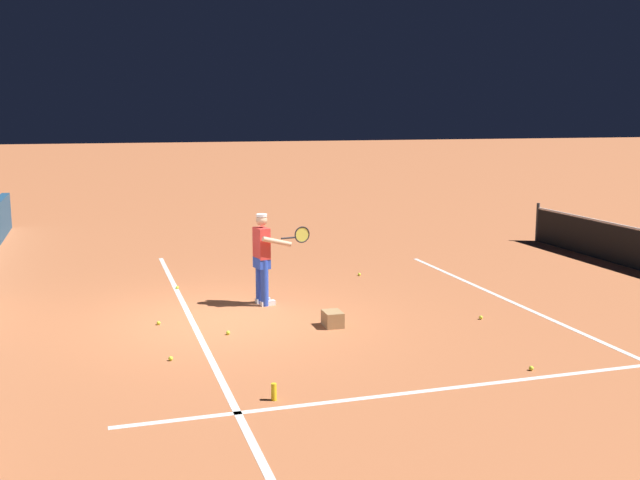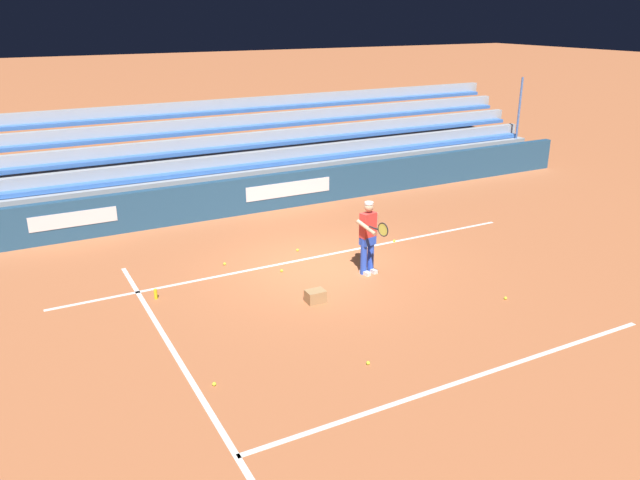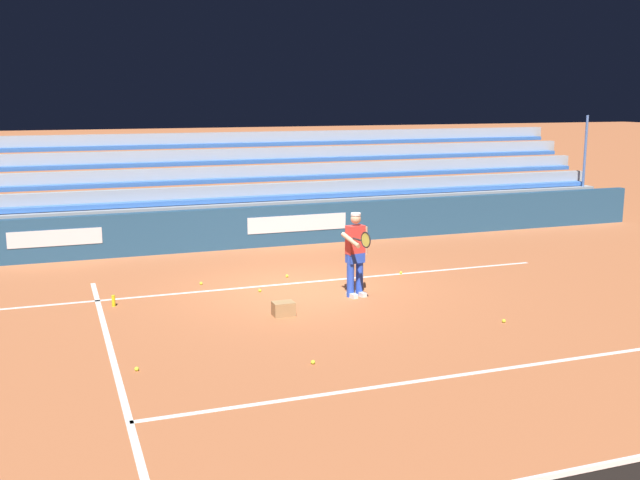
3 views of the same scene
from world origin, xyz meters
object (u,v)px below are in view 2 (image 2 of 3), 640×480
tennis_ball_toward_net (282,271)px  water_bottle (156,294)px  ball_box_cardboard (315,296)px  tennis_ball_near_player (394,241)px  tennis_ball_far_right (297,250)px  tennis_ball_far_left (225,264)px  tennis_ball_on_baseline (368,363)px  tennis_ball_stray_back (506,298)px  tennis_ball_midcourt (214,384)px  tennis_player (368,237)px

tennis_ball_toward_net → water_bottle: bearing=1.1°
ball_box_cardboard → tennis_ball_toward_net: size_ratio=6.06×
tennis_ball_near_player → tennis_ball_far_right: size_ratio=1.00×
water_bottle → tennis_ball_near_player: bearing=-175.6°
tennis_ball_far_left → tennis_ball_far_right: same height
water_bottle → tennis_ball_on_baseline: bearing=120.7°
tennis_ball_stray_back → tennis_ball_near_player: same height
tennis_ball_on_baseline → tennis_ball_stray_back: same height
tennis_ball_toward_net → tennis_ball_far_left: 1.45m
tennis_ball_toward_net → tennis_ball_far_right: (-0.91, -1.03, 0.00)m
tennis_ball_on_baseline → tennis_ball_toward_net: 4.40m
tennis_ball_on_baseline → tennis_ball_far_left: size_ratio=1.00×
tennis_ball_far_left → water_bottle: 2.20m
tennis_ball_midcourt → tennis_ball_far_left: bearing=-111.7°
tennis_ball_on_baseline → tennis_ball_stray_back: 4.02m
tennis_ball_toward_net → water_bottle: (2.95, 0.06, 0.08)m
tennis_player → tennis_ball_far_left: bearing=-36.0°
tennis_player → tennis_ball_on_baseline: size_ratio=25.98×
tennis_ball_near_player → tennis_ball_midcourt: bearing=33.2°
tennis_ball_far_left → water_bottle: size_ratio=0.30×
tennis_ball_stray_back → tennis_ball_near_player: size_ratio=1.00×
tennis_ball_on_baseline → tennis_ball_far_right: bearing=-103.4°
tennis_ball_near_player → ball_box_cardboard: bearing=32.3°
tennis_ball_far_left → water_bottle: (1.92, 1.08, 0.08)m
tennis_ball_toward_net → tennis_ball_on_baseline: bearing=85.1°
tennis_ball_near_player → tennis_ball_far_right: bearing=-13.2°
tennis_ball_near_player → tennis_ball_far_right: 2.61m
tennis_ball_far_right → water_bottle: bearing=15.7°
tennis_player → tennis_ball_on_baseline: 4.09m
tennis_ball_toward_net → tennis_ball_far_left: same height
tennis_ball_toward_net → tennis_ball_far_right: size_ratio=1.00×
tennis_ball_on_baseline → water_bottle: water_bottle is taller
ball_box_cardboard → tennis_ball_stray_back: size_ratio=6.06×
ball_box_cardboard → tennis_ball_midcourt: ball_box_cardboard is taller
tennis_ball_on_baseline → tennis_ball_stray_back: (-3.94, -0.82, 0.00)m
ball_box_cardboard → water_bottle: 3.38m
ball_box_cardboard → tennis_ball_far_right: 2.96m
tennis_ball_on_baseline → tennis_ball_far_left: bearing=-83.1°
tennis_ball_stray_back → tennis_ball_far_right: 5.29m
tennis_ball_near_player → tennis_ball_far_left: (4.49, -0.59, 0.00)m
tennis_player → water_bottle: 4.84m
tennis_player → tennis_ball_near_player: size_ratio=25.98×
tennis_player → ball_box_cardboard: tennis_player is taller
tennis_ball_on_baseline → ball_box_cardboard: bearing=-97.4°
ball_box_cardboard → tennis_ball_near_player: ball_box_cardboard is taller
tennis_ball_far_left → tennis_ball_far_right: size_ratio=1.00×
tennis_ball_near_player → tennis_ball_toward_net: 3.49m
tennis_ball_stray_back → tennis_ball_far_left: same height
tennis_ball_far_right → tennis_player: bearing=112.2°
tennis_player → tennis_ball_near_player: 2.39m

